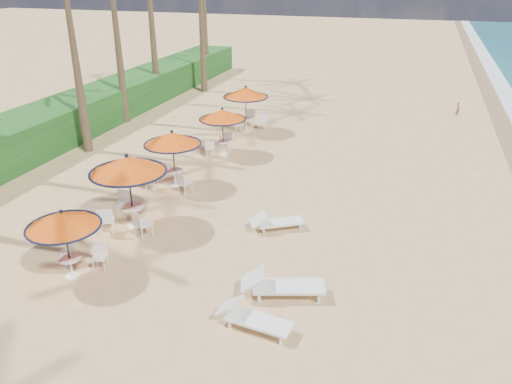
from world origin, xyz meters
TOP-DOWN VIEW (x-y plane):
  - ground at (0.00, 0.00)m, footprint 160.00×160.00m
  - scrub_hedge at (-13.50, 11.00)m, footprint 3.00×40.00m
  - station_0 at (-5.25, -0.07)m, footprint 2.04×2.04m
  - station_1 at (-5.17, 3.01)m, footprint 2.52×2.52m
  - station_2 at (-5.32, 6.50)m, footprint 2.25×2.25m
  - station_3 at (-4.87, 10.63)m, footprint 2.16×2.16m
  - station_4 at (-4.97, 14.37)m, footprint 2.36×2.37m
  - lounger_near at (0.30, -0.68)m, footprint 1.96×0.82m
  - lounger_mid at (0.61, 0.78)m, footprint 2.32×1.34m
  - lounger_far at (-0.53, 4.30)m, footprint 1.82×1.40m
  - person at (5.85, 20.96)m, footprint 0.32×0.38m

SIDE VIEW (x-z plane):
  - ground at x=0.00m, z-range 0.00..0.00m
  - lounger_far at x=-0.53m, z-range -0.02..0.62m
  - lounger_near at x=0.30m, z-range -0.02..0.66m
  - lounger_mid at x=0.61m, z-range -0.03..0.77m
  - person at x=5.85m, z-range 0.00..0.87m
  - scrub_hedge at x=-13.50m, z-range 0.00..1.80m
  - station_0 at x=-5.25m, z-range 0.56..2.68m
  - station_3 at x=-4.87m, z-range 0.52..2.77m
  - station_2 at x=-5.32m, z-range 0.62..2.96m
  - station_4 at x=-4.97m, z-range 0.57..3.03m
  - station_1 at x=-5.17m, z-range 0.61..3.23m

